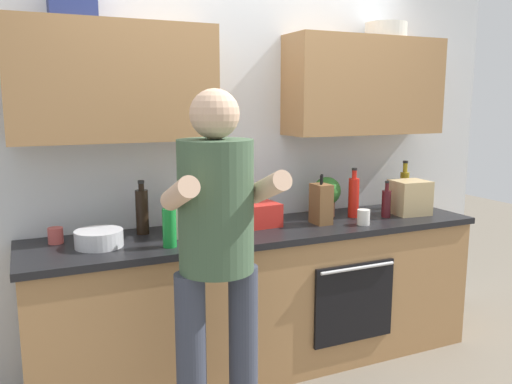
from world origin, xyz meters
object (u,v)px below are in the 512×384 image
(bottle_hotsauce, at_px, (354,197))
(person_standing, at_px, (217,247))
(grocery_bag_bread, at_px, (410,197))
(bottle_oil, at_px, (404,188))
(knife_block, at_px, (321,204))
(cup_coffee, at_px, (363,217))
(mixing_bowl, at_px, (99,238))
(bottle_soda, at_px, (169,226))
(grocery_bag_crisps, at_px, (260,214))
(cup_ceramic, at_px, (56,236))
(bottle_wine, at_px, (386,203))
(potted_herb, at_px, (327,194))
(grocery_bag_rice, at_px, (185,218))
(cup_tea, at_px, (205,234))
(bottle_soy, at_px, (142,211))

(bottle_hotsauce, bearing_deg, person_standing, -149.65)
(grocery_bag_bread, bearing_deg, person_standing, -158.55)
(bottle_oil, height_order, knife_block, bottle_oil)
(cup_coffee, distance_m, mixing_bowl, 1.61)
(knife_block, bearing_deg, bottle_soda, -172.63)
(bottle_hotsauce, height_order, cup_coffee, bottle_hotsauce)
(bottle_oil, xyz_separation_m, grocery_bag_crisps, (-1.20, -0.08, -0.07))
(cup_ceramic, distance_m, grocery_bag_crisps, 1.20)
(bottle_soda, xyz_separation_m, mixing_bowl, (-0.35, 0.16, -0.07))
(bottle_wine, xyz_separation_m, bottle_soda, (-1.52, -0.12, 0.02))
(bottle_wine, height_order, cup_coffee, bottle_wine)
(bottle_oil, bearing_deg, mixing_bowl, -175.77)
(person_standing, height_order, cup_coffee, person_standing)
(potted_herb, bearing_deg, bottle_wine, -27.87)
(mixing_bowl, distance_m, grocery_bag_rice, 0.50)
(cup_tea, height_order, mixing_bowl, cup_tea)
(cup_ceramic, relative_size, grocery_bag_rice, 0.41)
(grocery_bag_crisps, bearing_deg, bottle_hotsauce, -2.45)
(grocery_bag_rice, bearing_deg, knife_block, -5.45)
(grocery_bag_bread, bearing_deg, grocery_bag_rice, 177.00)
(bottle_hotsauce, xyz_separation_m, mixing_bowl, (-1.67, -0.05, -0.09))
(person_standing, relative_size, bottle_hotsauce, 5.17)
(bottle_hotsauce, relative_size, knife_block, 1.06)
(knife_block, relative_size, grocery_bag_rice, 1.47)
(cup_ceramic, distance_m, grocery_bag_rice, 0.72)
(cup_coffee, bearing_deg, mixing_bowl, 174.19)
(bottle_soy, relative_size, bottle_hotsauce, 0.95)
(mixing_bowl, relative_size, potted_herb, 0.95)
(mixing_bowl, bearing_deg, grocery_bag_rice, 6.56)
(person_standing, bearing_deg, bottle_oil, 25.42)
(bottle_oil, distance_m, grocery_bag_rice, 1.70)
(bottle_wine, bearing_deg, mixing_bowl, 178.72)
(person_standing, bearing_deg, bottle_soy, 100.21)
(grocery_bag_rice, bearing_deg, bottle_hotsauce, -0.24)
(bottle_hotsauce, bearing_deg, potted_herb, 149.00)
(cup_ceramic, distance_m, grocery_bag_bread, 2.30)
(bottle_wine, height_order, bottle_soda, bottle_soda)
(person_standing, bearing_deg, knife_block, 34.62)
(knife_block, height_order, potted_herb, knife_block)
(cup_coffee, height_order, grocery_bag_crisps, grocery_bag_crisps)
(person_standing, xyz_separation_m, bottle_soda, (-0.08, 0.52, -0.01))
(bottle_wine, xyz_separation_m, cup_coffee, (-0.27, -0.12, -0.05))
(mixing_bowl, bearing_deg, cup_tea, -16.60)
(knife_block, height_order, grocery_bag_bread, knife_block)
(bottle_wine, distance_m, grocery_bag_bread, 0.21)
(cup_tea, distance_m, knife_block, 0.84)
(mixing_bowl, bearing_deg, cup_ceramic, 141.01)
(bottle_oil, distance_m, grocery_bag_bread, 0.22)
(cup_tea, bearing_deg, cup_coffee, -0.06)
(bottle_soy, bearing_deg, bottle_hotsauce, -5.26)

